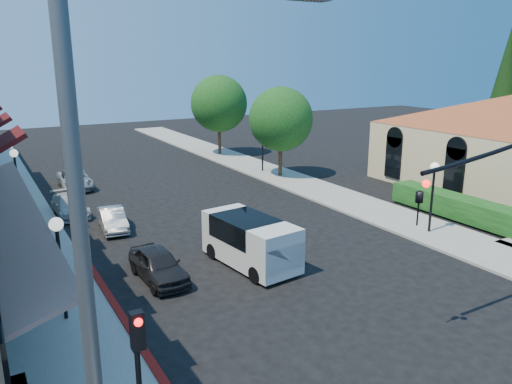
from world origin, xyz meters
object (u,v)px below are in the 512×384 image
cobra_streetlight (117,308)px  lamppost_right_near (434,180)px  lamppost_left_near (58,243)px  street_tree_b (219,104)px  lamppost_left_far (15,164)px  parked_car_d (75,180)px  parked_car_a (158,265)px  parked_car_c (70,205)px  street_tree_a (281,119)px  lamppost_right_far (263,136)px  conifer_far (505,84)px  parked_car_b (113,219)px  secondary_signal (138,354)px  white_van (251,239)px

cobra_streetlight → lamppost_right_near: cobra_streetlight is taller
lamppost_left_near → street_tree_b: bearing=54.2°
lamppost_left_far → parked_car_d: (3.70, 4.00, -2.15)m
parked_car_a → parked_car_c: parked_car_a is taller
street_tree_a → lamppost_right_far: 2.49m
street_tree_b → lamppost_right_far: bearing=-92.1°
conifer_far → parked_car_c: (-34.20, 2.00, -5.80)m
conifer_far → street_tree_a: 19.73m
parked_car_b → parked_car_d: parked_car_d is taller
parked_car_d → parked_car_b: bearing=-87.6°
conifer_far → street_tree_b: (-19.20, 14.00, -1.82)m
street_tree_b → lamppost_left_far: size_ratio=1.97×
street_tree_a → lamppost_left_near: (-17.30, -14.00, -1.46)m
secondary_signal → parked_car_b: secondary_signal is taller
lamppost_right_near → parked_car_c: (-14.70, 12.00, -2.18)m
white_van → parked_car_d: 17.45m
street_tree_b → parked_car_d: street_tree_b is taller
secondary_signal → lamppost_right_far: 27.98m
secondary_signal → lamppost_left_far: lamppost_left_far is taller
white_van → parked_car_d: white_van is taller
lamppost_left_far → lamppost_left_near: bearing=-90.0°
lamppost_right_far → white_van: lamppost_right_far is taller
lamppost_right_far → secondary_signal: bearing=-126.1°
lamppost_left_far → parked_car_a: 13.15m
lamppost_left_near → parked_car_d: (3.70, 18.00, -2.15)m
white_van → parked_car_b: white_van is taller
cobra_streetlight → parked_car_a: (4.35, 11.56, -4.65)m
conifer_far → parked_car_d: bearing=166.3°
conifer_far → parked_car_c: 34.75m
lamppost_left_far → lamppost_right_near: size_ratio=1.00×
secondary_signal → parked_car_a: size_ratio=0.91×
lamppost_left_near → lamppost_right_near: size_ratio=1.00×
white_van → parked_car_c: 12.21m
lamppost_right_far → parked_car_c: 15.39m
street_tree_a → parked_car_d: (-13.60, 4.00, -3.61)m
secondary_signal → lamppost_left_far: size_ratio=0.93×
street_tree_a → lamppost_left_near: street_tree_a is taller
street_tree_a → cobra_streetlight: (-17.95, -24.00, 1.07)m
white_van → parked_car_c: bearing=115.3°
street_tree_b → parked_car_d: size_ratio=1.67×
cobra_streetlight → parked_car_c: bearing=82.4°
conifer_far → lamppost_left_far: conifer_far is taller
white_van → parked_car_b: bearing=117.2°
lamppost_left_far → white_van: lamppost_left_far is taller
street_tree_a → parked_car_d: bearing=163.6°
lamppost_right_near → parked_car_a: lamppost_right_near is taller
lamppost_left_far → white_van: 15.12m
lamppost_right_far → parked_car_d: 13.62m
white_van → parked_car_c: white_van is taller
street_tree_b → white_van: 25.25m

